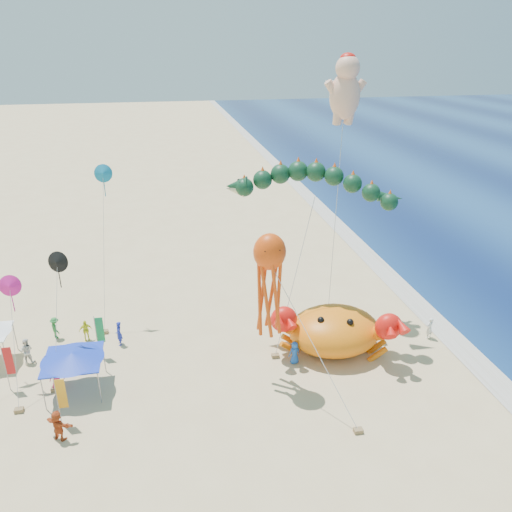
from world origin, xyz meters
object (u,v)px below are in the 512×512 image
(crab_inflatable, at_px, (335,329))
(cherub_kite, at_px, (346,88))
(dragon_kite, at_px, (313,189))
(canopy_blue, at_px, (72,356))
(octopus_kite, at_px, (270,277))

(crab_inflatable, relative_size, cherub_kite, 0.45)
(dragon_kite, height_order, canopy_blue, dragon_kite)
(crab_inflatable, relative_size, dragon_kite, 0.71)
(dragon_kite, xyz_separation_m, octopus_kite, (-4.02, -5.14, -3.68))
(octopus_kite, height_order, canopy_blue, octopus_kite)
(dragon_kite, relative_size, octopus_kite, 1.23)
(crab_inflatable, bearing_deg, octopus_kite, -157.07)
(dragon_kite, height_order, cherub_kite, cherub_kite)
(crab_inflatable, xyz_separation_m, octopus_kite, (-5.13, -2.17, 5.49))
(cherub_kite, relative_size, octopus_kite, 1.94)
(crab_inflatable, distance_m, dragon_kite, 9.71)
(cherub_kite, bearing_deg, crab_inflatable, -107.67)
(crab_inflatable, xyz_separation_m, canopy_blue, (-17.01, -1.11, 0.78))
(cherub_kite, distance_m, octopus_kite, 15.21)
(crab_inflatable, bearing_deg, canopy_blue, -176.25)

